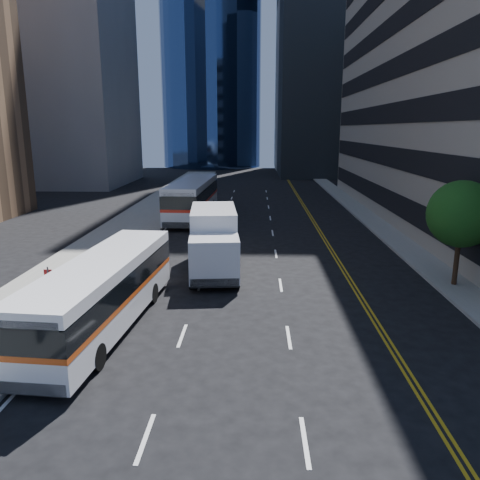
{
  "coord_description": "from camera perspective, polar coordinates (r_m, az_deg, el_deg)",
  "views": [
    {
      "loc": [
        -0.77,
        -14.19,
        7.57
      ],
      "look_at": [
        -1.46,
        5.88,
        2.8
      ],
      "focal_mm": 35.0,
      "sensor_mm": 36.0,
      "label": 1
    }
  ],
  "objects": [
    {
      "name": "ground",
      "position": [
        16.1,
        4.61,
        -14.73
      ],
      "size": [
        160.0,
        160.0,
        0.0
      ],
      "primitive_type": "plane",
      "color": "black",
      "rests_on": "ground"
    },
    {
      "name": "midrise_west",
      "position": [
        72.26,
        -21.61,
        20.38
      ],
      "size": [
        18.0,
        18.0,
        35.0
      ],
      "primitive_type": "cube",
      "color": "gray",
      "rests_on": "ground"
    },
    {
      "name": "bus_front",
      "position": [
        18.82,
        -16.3,
        -6.01
      ],
      "size": [
        3.17,
        10.83,
        2.75
      ],
      "rotation": [
        0.0,
        0.0,
        -0.08
      ],
      "color": "white",
      "rests_on": "ground"
    },
    {
      "name": "street_tree",
      "position": [
        24.56,
        25.4,
        2.86
      ],
      "size": [
        3.2,
        3.2,
        5.1
      ],
      "color": "#332114",
      "rests_on": "sidewalk_east"
    },
    {
      "name": "sidewalk_west",
      "position": [
        41.07,
        -11.79,
        2.57
      ],
      "size": [
        5.0,
        90.0,
        0.15
      ],
      "primitive_type": "cube",
      "color": "gray",
      "rests_on": "ground"
    },
    {
      "name": "box_truck",
      "position": [
        25.12,
        -3.22,
        -0.01
      ],
      "size": [
        3.06,
        7.2,
        3.35
      ],
      "rotation": [
        0.0,
        0.0,
        0.1
      ],
      "color": "silver",
      "rests_on": "ground"
    },
    {
      "name": "sidewalk_east",
      "position": [
        41.08,
        15.7,
        2.35
      ],
      "size": [
        2.0,
        90.0,
        0.15
      ],
      "primitive_type": "cube",
      "color": "gray",
      "rests_on": "ground"
    },
    {
      "name": "bus_rear",
      "position": [
        41.09,
        -5.79,
        5.2
      ],
      "size": [
        3.23,
        12.76,
        3.27
      ],
      "rotation": [
        0.0,
        0.0,
        -0.04
      ],
      "color": "silver",
      "rests_on": "ground"
    }
  ]
}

